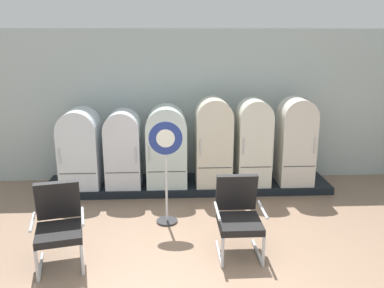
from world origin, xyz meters
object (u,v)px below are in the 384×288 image
(sign_stand, at_px, (166,172))
(refrigerator_3, at_px, (213,139))
(refrigerator_4, at_px, (253,139))
(refrigerator_5, at_px, (296,138))
(armchair_left, at_px, (59,222))
(refrigerator_2, at_px, (167,144))
(armchair_right, at_px, (238,213))
(refrigerator_1, at_px, (123,147))
(refrigerator_0, at_px, (80,146))

(sign_stand, bearing_deg, refrigerator_3, 57.10)
(refrigerator_4, relative_size, refrigerator_5, 0.99)
(refrigerator_4, bearing_deg, armchair_left, -141.40)
(armchair_left, distance_m, sign_stand, 1.68)
(refrigerator_2, distance_m, sign_stand, 1.33)
(refrigerator_5, distance_m, armchair_right, 2.58)
(refrigerator_5, xyz_separation_m, sign_stand, (-2.32, -1.28, -0.16))
(refrigerator_2, height_order, refrigerator_3, refrigerator_3)
(refrigerator_4, bearing_deg, sign_stand, -140.51)
(refrigerator_1, bearing_deg, armchair_left, -103.30)
(refrigerator_3, bearing_deg, refrigerator_0, 178.90)
(refrigerator_1, distance_m, armchair_right, 2.77)
(refrigerator_1, xyz_separation_m, sign_stand, (0.77, -1.29, -0.05))
(armchair_left, bearing_deg, armchair_right, 3.61)
(sign_stand, bearing_deg, refrigerator_1, 120.96)
(refrigerator_1, distance_m, refrigerator_4, 2.32)
(armchair_right, bearing_deg, refrigerator_1, 128.45)
(sign_stand, bearing_deg, armchair_right, -42.74)
(refrigerator_0, relative_size, refrigerator_2, 0.97)
(refrigerator_0, xyz_separation_m, refrigerator_1, (0.76, -0.04, -0.01))
(refrigerator_3, height_order, refrigerator_5, refrigerator_3)
(armchair_right, bearing_deg, sign_stand, 137.26)
(refrigerator_0, distance_m, sign_stand, 2.03)
(refrigerator_3, bearing_deg, refrigerator_4, -0.47)
(refrigerator_2, height_order, sign_stand, sign_stand)
(refrigerator_3, distance_m, refrigerator_5, 1.49)
(refrigerator_3, distance_m, refrigerator_4, 0.72)
(refrigerator_1, xyz_separation_m, armchair_right, (1.71, -2.16, -0.32))
(refrigerator_2, xyz_separation_m, armchair_right, (0.95, -2.19, -0.35))
(armchair_right, bearing_deg, refrigerator_0, 138.38)
(refrigerator_0, distance_m, refrigerator_1, 0.76)
(refrigerator_2, relative_size, armchair_right, 1.42)
(refrigerator_4, bearing_deg, refrigerator_3, 179.53)
(sign_stand, bearing_deg, refrigerator_0, 139.08)
(refrigerator_1, distance_m, refrigerator_3, 1.61)
(refrigerator_3, relative_size, armchair_left, 1.56)
(refrigerator_5, distance_m, armchair_left, 4.31)
(refrigerator_1, height_order, armchair_right, refrigerator_1)
(refrigerator_3, xyz_separation_m, armchair_right, (0.11, -2.15, -0.44))
(refrigerator_0, height_order, refrigerator_1, refrigerator_0)
(refrigerator_0, bearing_deg, refrigerator_1, -2.98)
(refrigerator_0, distance_m, refrigerator_5, 3.85)
(refrigerator_1, relative_size, sign_stand, 0.87)
(refrigerator_2, xyz_separation_m, refrigerator_4, (1.56, -0.05, 0.08))
(refrigerator_5, bearing_deg, sign_stand, -151.16)
(refrigerator_3, height_order, armchair_left, refrigerator_3)
(refrigerator_5, bearing_deg, refrigerator_4, 179.95)
(refrigerator_5, bearing_deg, armchair_left, -147.81)
(refrigerator_3, relative_size, refrigerator_5, 1.01)
(refrigerator_2, xyz_separation_m, refrigerator_5, (2.32, -0.05, 0.08))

